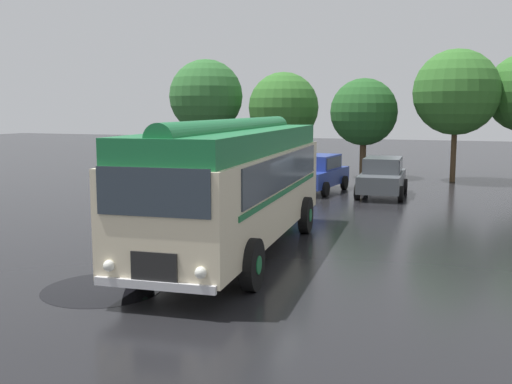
# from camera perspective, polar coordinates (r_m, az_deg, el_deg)

# --- Properties ---
(ground_plane) EXTENTS (120.00, 120.00, 0.00)m
(ground_plane) POSITION_cam_1_polar(r_m,az_deg,el_deg) (15.61, -1.05, -5.91)
(ground_plane) COLOR black
(vintage_bus) EXTENTS (3.47, 10.28, 3.49)m
(vintage_bus) POSITION_cam_1_polar(r_m,az_deg,el_deg) (15.45, -1.93, 1.09)
(vintage_bus) COLOR beige
(vintage_bus) RESTS_ON ground
(car_near_left) EXTENTS (2.01, 4.23, 1.66)m
(car_near_left) POSITION_cam_1_polar(r_m,az_deg,el_deg) (27.58, 0.30, 1.93)
(car_near_left) COLOR black
(car_near_left) RESTS_ON ground
(car_mid_left) EXTENTS (2.30, 4.36, 1.66)m
(car_mid_left) POSITION_cam_1_polar(r_m,az_deg,el_deg) (27.20, 5.85, 1.81)
(car_mid_left) COLOR navy
(car_mid_left) RESTS_ON ground
(car_mid_right) EXTENTS (2.11, 4.28, 1.66)m
(car_mid_right) POSITION_cam_1_polar(r_m,az_deg,el_deg) (26.22, 11.94, 1.45)
(car_mid_right) COLOR #4C5156
(car_mid_right) RESTS_ON ground
(tree_far_left) EXTENTS (4.41, 4.41, 6.66)m
(tree_far_left) POSITION_cam_1_polar(r_m,az_deg,el_deg) (36.51, -4.61, 9.04)
(tree_far_left) COLOR #4C3823
(tree_far_left) RESTS_ON ground
(tree_left_of_centre) EXTENTS (4.10, 4.10, 5.85)m
(tree_left_of_centre) POSITION_cam_1_polar(r_m,az_deg,el_deg) (35.44, 2.64, 8.01)
(tree_left_of_centre) COLOR #4C3823
(tree_left_of_centre) RESTS_ON ground
(tree_centre) EXTENTS (3.61, 3.61, 5.36)m
(tree_centre) POSITION_cam_1_polar(r_m,az_deg,el_deg) (33.02, 10.07, 7.59)
(tree_centre) COLOR #4C3823
(tree_centre) RESTS_ON ground
(tree_right_of_centre) EXTENTS (4.34, 4.34, 6.73)m
(tree_right_of_centre) POSITION_cam_1_polar(r_m,az_deg,el_deg) (32.33, 18.61, 9.03)
(tree_right_of_centre) COLOR #4C3823
(tree_right_of_centre) RESTS_ON ground
(puddle_patch) EXTENTS (2.51, 2.51, 0.01)m
(puddle_patch) POSITION_cam_1_polar(r_m,az_deg,el_deg) (13.06, -14.39, -8.94)
(puddle_patch) COLOR black
(puddle_patch) RESTS_ON ground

